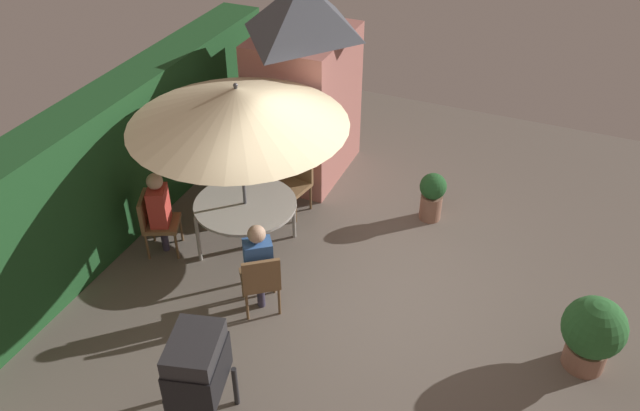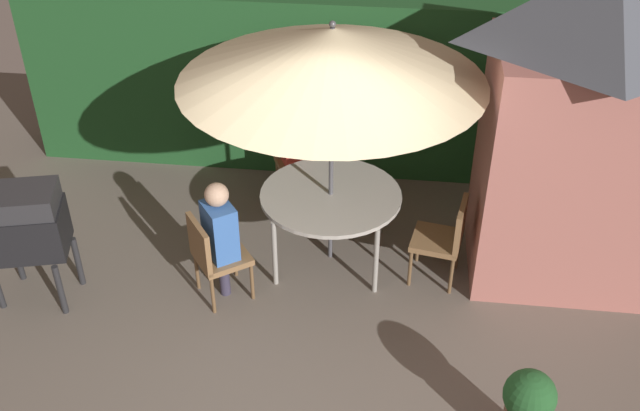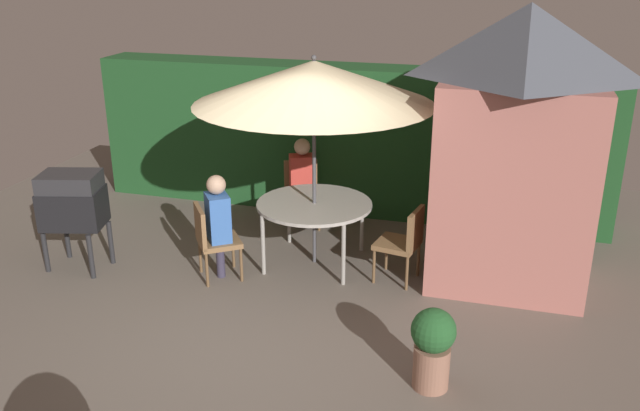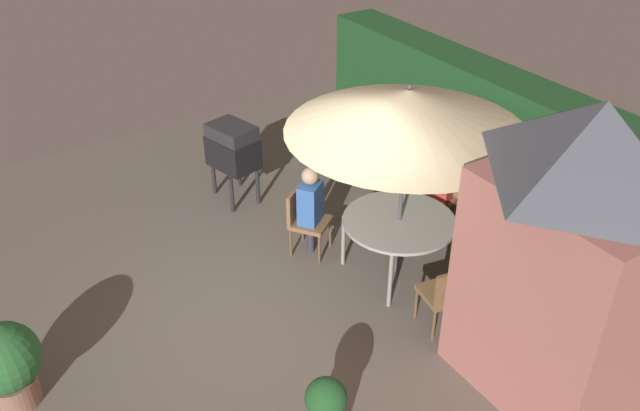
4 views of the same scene
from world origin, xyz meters
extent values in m
plane|color=#6B6056|center=(0.00, 0.00, 0.00)|extent=(11.00, 11.00, 0.00)
cube|color=#1E4C23|center=(0.00, 3.50, 1.05)|extent=(7.39, 0.69, 2.11)
cube|color=#B26B60|center=(2.35, 1.70, 1.17)|extent=(1.70, 1.32, 2.33)
pyramid|color=#4C515B|center=(2.35, 1.70, 2.73)|extent=(1.81, 1.40, 0.80)
cube|color=brown|center=(2.35, 2.37, 0.91)|extent=(0.71, 0.03, 1.82)
cylinder|color=#B2ADA3|center=(0.09, 1.57, 0.76)|extent=(1.39, 1.39, 0.04)
cylinder|color=gray|center=(-0.40, 1.08, 0.37)|extent=(0.05, 0.05, 0.74)
cylinder|color=gray|center=(0.57, 1.08, 0.37)|extent=(0.05, 0.05, 0.74)
cylinder|color=gray|center=(-0.40, 2.06, 0.37)|extent=(0.05, 0.05, 0.74)
cylinder|color=gray|center=(0.57, 2.06, 0.37)|extent=(0.05, 0.05, 0.74)
cylinder|color=#4C4C51|center=(0.09, 1.57, 1.24)|extent=(0.04, 0.04, 2.47)
cone|color=beige|center=(0.09, 1.57, 2.23)|extent=(2.77, 2.77, 0.49)
sphere|color=#4C4C51|center=(0.09, 1.57, 2.50)|extent=(0.06, 0.06, 0.06)
cube|color=black|center=(-2.61, 0.64, 0.78)|extent=(0.80, 0.66, 0.45)
cube|color=#2B2B2E|center=(-2.61, 0.64, 1.10)|extent=(0.76, 0.63, 0.20)
cylinder|color=#262628|center=(-2.92, 0.43, 0.28)|extent=(0.06, 0.06, 0.55)
cylinder|color=#262628|center=(-2.30, 0.43, 0.28)|extent=(0.06, 0.06, 0.55)
cylinder|color=#262628|center=(-2.92, 0.85, 0.28)|extent=(0.06, 0.06, 0.55)
cylinder|color=#262628|center=(-2.30, 0.85, 0.28)|extent=(0.06, 0.06, 0.55)
cube|color=olive|center=(-0.39, 2.63, 0.45)|extent=(0.61, 0.61, 0.06)
cube|color=olive|center=(-0.48, 2.82, 0.68)|extent=(0.44, 0.24, 0.45)
cylinder|color=brown|center=(-0.29, 2.89, 0.23)|extent=(0.04, 0.04, 0.45)
cylinder|color=brown|center=(-0.66, 2.73, 0.23)|extent=(0.04, 0.04, 0.45)
cylinder|color=brown|center=(-0.13, 2.53, 0.23)|extent=(0.04, 0.04, 0.45)
cylinder|color=brown|center=(-0.49, 2.36, 0.23)|extent=(0.04, 0.04, 0.45)
cube|color=olive|center=(-0.86, 0.88, 0.45)|extent=(0.64, 0.64, 0.06)
cube|color=olive|center=(-1.03, 0.76, 0.68)|extent=(0.31, 0.40, 0.45)
cylinder|color=brown|center=(-1.14, 0.92, 0.23)|extent=(0.04, 0.04, 0.45)
cylinder|color=brown|center=(-0.91, 0.60, 0.23)|extent=(0.04, 0.04, 0.45)
cylinder|color=brown|center=(-0.82, 1.16, 0.23)|extent=(0.04, 0.04, 0.45)
cylinder|color=brown|center=(-0.58, 0.84, 0.23)|extent=(0.04, 0.04, 0.45)
cube|color=olive|center=(1.14, 1.38, 0.45)|extent=(0.54, 0.54, 0.06)
cube|color=olive|center=(1.34, 1.34, 0.68)|extent=(0.13, 0.46, 0.45)
cylinder|color=brown|center=(1.30, 1.14, 0.23)|extent=(0.04, 0.04, 0.45)
cylinder|color=brown|center=(1.37, 1.54, 0.23)|extent=(0.04, 0.04, 0.45)
cylinder|color=brown|center=(0.90, 1.22, 0.23)|extent=(0.04, 0.04, 0.45)
cylinder|color=brown|center=(0.98, 1.61, 0.23)|extent=(0.04, 0.04, 0.45)
cylinder|color=#936651|center=(1.79, -0.59, 0.20)|extent=(0.32, 0.32, 0.40)
sphere|color=#235628|center=(1.79, -0.59, 0.57)|extent=(0.39, 0.39, 0.39)
cube|color=#CC3D33|center=(-0.39, 2.63, 0.76)|extent=(0.41, 0.36, 0.55)
sphere|color=tan|center=(-0.39, 2.63, 1.15)|extent=(0.22, 0.22, 0.22)
cylinder|color=#383347|center=(-0.39, 2.63, 0.24)|extent=(0.10, 0.10, 0.48)
cube|color=#3866B2|center=(-0.86, 0.88, 0.76)|extent=(0.39, 0.42, 0.55)
sphere|color=tan|center=(-0.86, 0.88, 1.15)|extent=(0.22, 0.22, 0.22)
cylinder|color=#383347|center=(-0.86, 0.88, 0.24)|extent=(0.10, 0.10, 0.48)
camera|label=1|loc=(-6.06, -2.14, 5.85)|focal=36.46mm
camera|label=2|loc=(0.70, -4.41, 4.78)|focal=41.45mm
camera|label=3|loc=(2.23, -5.69, 3.63)|focal=37.85mm
camera|label=4|loc=(5.23, -2.84, 5.22)|focal=37.08mm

